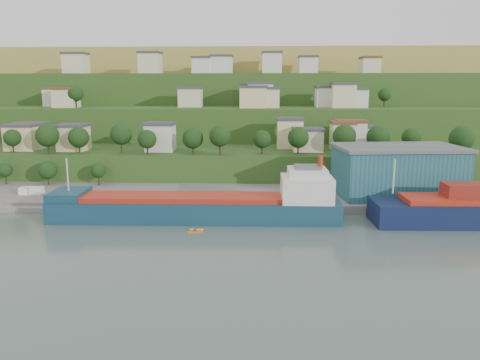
# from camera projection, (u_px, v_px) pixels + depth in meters

# --- Properties ---
(ground) EXTENTS (500.00, 500.00, 0.00)m
(ground) POSITION_uv_depth(u_px,v_px,m) (206.00, 232.00, 96.72)
(ground) COLOR #45544D
(ground) RESTS_ON ground
(quay) EXTENTS (220.00, 26.00, 4.00)m
(quay) POSITION_uv_depth(u_px,v_px,m) (294.00, 201.00, 123.26)
(quay) COLOR slate
(quay) RESTS_ON ground
(pebble_beach) EXTENTS (40.00, 18.00, 2.40)m
(pebble_beach) POSITION_uv_depth(u_px,v_px,m) (4.00, 203.00, 120.73)
(pebble_beach) COLOR slate
(pebble_beach) RESTS_ON ground
(hillside) EXTENTS (360.00, 210.26, 96.00)m
(hillside) POSITION_uv_depth(u_px,v_px,m) (241.00, 141.00, 261.96)
(hillside) COLOR #284719
(hillside) RESTS_ON ground
(cargo_ship_near) EXTENTS (64.84, 11.23, 16.63)m
(cargo_ship_near) POSITION_uv_depth(u_px,v_px,m) (204.00, 208.00, 105.06)
(cargo_ship_near) COLOR #133348
(cargo_ship_near) RESTS_ON ground
(warehouse) EXTENTS (32.87, 22.24, 12.80)m
(warehouse) POSITION_uv_depth(u_px,v_px,m) (397.00, 171.00, 119.79)
(warehouse) COLOR #1C5156
(warehouse) RESTS_ON quay
(caravan) EXTENTS (5.97, 2.81, 2.72)m
(caravan) POSITION_uv_depth(u_px,v_px,m) (32.00, 192.00, 121.83)
(caravan) COLOR white
(caravan) RESTS_ON pebble_beach
(dinghy) EXTENTS (4.09, 2.59, 0.77)m
(dinghy) POSITION_uv_depth(u_px,v_px,m) (57.00, 201.00, 116.12)
(dinghy) COLOR silver
(dinghy) RESTS_ON pebble_beach
(kayak_orange) EXTENTS (3.30, 1.00, 0.81)m
(kayak_orange) POSITION_uv_depth(u_px,v_px,m) (195.00, 231.00, 96.43)
(kayak_orange) COLOR orange
(kayak_orange) RESTS_ON ground
(kayak_yellow) EXTENTS (2.97, 0.61, 0.74)m
(kayak_yellow) POSITION_uv_depth(u_px,v_px,m) (196.00, 229.00, 98.05)
(kayak_yellow) COLOR yellow
(kayak_yellow) RESTS_ON ground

